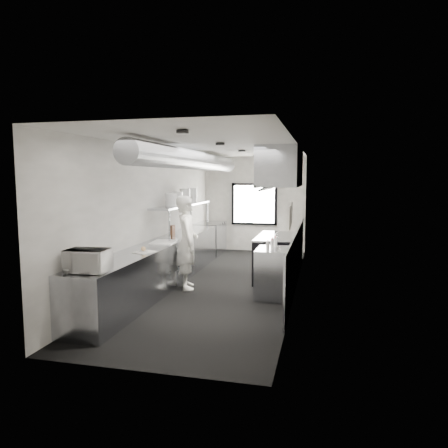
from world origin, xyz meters
The scene contains 35 objects.
floor centered at (0.00, 0.00, 0.00)m, with size 3.00×8.00×0.01m, color black.
ceiling centered at (0.00, 0.00, 2.80)m, with size 3.00×8.00×0.01m, color beige.
wall_back centered at (0.00, 4.00, 1.40)m, with size 3.00×0.02×2.80m, color silver.
wall_front centered at (0.00, -4.00, 1.40)m, with size 3.00×0.02×2.80m, color silver.
wall_left centered at (-1.50, 0.00, 1.40)m, with size 0.02×8.00×2.80m, color silver.
wall_right centered at (1.50, 0.00, 1.40)m, with size 0.02×8.00×2.80m, color silver.
wall_cladding centered at (1.48, 0.30, 0.55)m, with size 0.03×5.50×1.10m, color #91969F.
hvac_duct centered at (-0.70, 0.40, 2.55)m, with size 0.40×0.40×6.40m, color gray.
service_window centered at (0.00, 3.96, 1.40)m, with size 1.36×0.05×1.25m.
exhaust_hood centered at (1.10, 0.70, 2.39)m, with size 0.81×2.20×0.88m.
prep_counter centered at (-1.15, -0.50, 0.45)m, with size 0.70×6.00×0.90m, color #91969F.
pass_shelf centered at (-1.19, 1.00, 1.54)m, with size 0.45×3.00×0.68m.
range centered at (1.04, 0.70, 0.47)m, with size 0.88×1.60×0.94m.
bottle_station centered at (1.15, -0.70, 0.45)m, with size 0.65×0.80×0.90m, color #91969F.
far_work_table centered at (-1.15, 3.20, 0.45)m, with size 0.70×1.20×0.90m, color #91969F.
notice_sheet_a centered at (1.47, -1.20, 1.60)m, with size 0.02×0.28×0.38m, color white.
notice_sheet_b centered at (1.47, -1.55, 1.55)m, with size 0.02×0.28×0.38m, color white.
line_cook centered at (-0.60, -0.49, 0.92)m, with size 0.67×0.44×1.84m, color white.
microwave centered at (-1.13, -3.16, 1.06)m, with size 0.52×0.40×0.31m, color silver.
deli_tub_a centered at (-1.30, -2.63, 0.95)m, with size 0.13×0.13×0.09m, color beige.
deli_tub_b centered at (-1.28, -2.46, 0.95)m, with size 0.15×0.15×0.11m, color beige.
newspaper centered at (-0.99, -1.60, 0.90)m, with size 0.28×0.35×0.01m, color white.
small_plate centered at (-1.03, -1.57, 0.91)m, with size 0.16×0.16×0.01m, color silver.
pastry centered at (-1.03, -1.57, 0.95)m, with size 0.08×0.08×0.08m, color #DDAD74.
cutting_board centered at (-1.09, -0.49, 0.91)m, with size 0.44×0.59×0.02m, color white.
knife_block centered at (-1.30, 0.54, 1.01)m, with size 0.09×0.20×0.22m, color #542F1D.
plate_stack_a centered at (-1.21, 0.26, 1.71)m, with size 0.24×0.24×0.28m, color silver.
plate_stack_b centered at (-1.19, 0.65, 1.72)m, with size 0.23×0.23×0.30m, color silver.
plate_stack_c centered at (-1.21, 1.19, 1.75)m, with size 0.25×0.25×0.35m, color silver.
plate_stack_d centered at (-1.17, 1.66, 1.75)m, with size 0.23×0.23×0.36m, color silver.
squeeze_bottle_a centered at (1.06, -1.03, 0.99)m, with size 0.06×0.06×0.19m, color white.
squeeze_bottle_b centered at (1.12, -0.86, 0.99)m, with size 0.06×0.06×0.18m, color white.
squeeze_bottle_c centered at (1.10, -0.68, 0.99)m, with size 0.06×0.06×0.18m, color white.
squeeze_bottle_d centered at (1.14, -0.53, 0.99)m, with size 0.06×0.06×0.18m, color white.
squeeze_bottle_e centered at (1.13, -0.42, 0.99)m, with size 0.06×0.06×0.18m, color white.
Camera 1 is at (1.97, -8.12, 2.19)m, focal length 33.13 mm.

